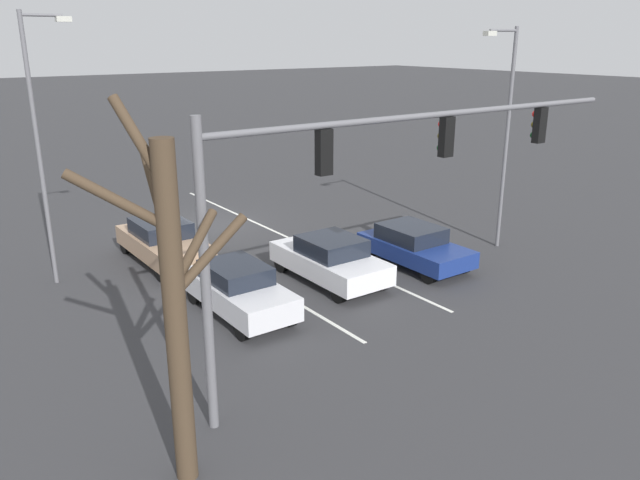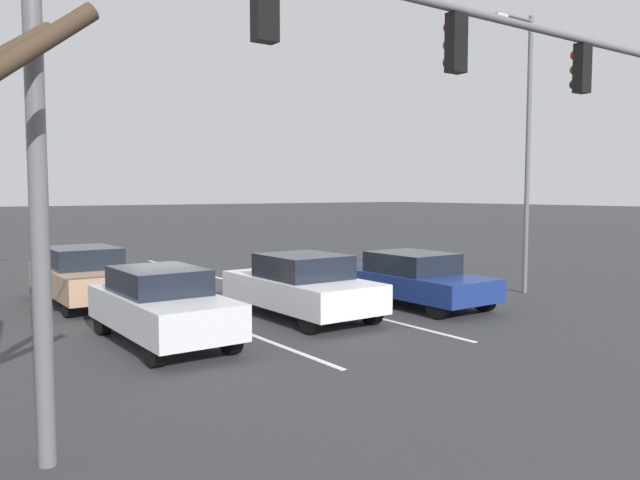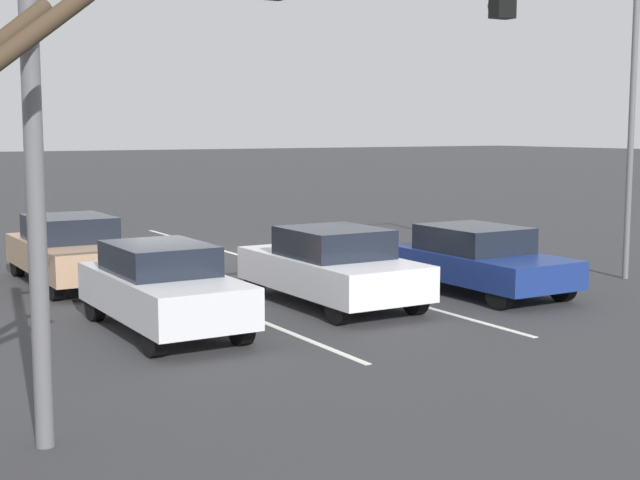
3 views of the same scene
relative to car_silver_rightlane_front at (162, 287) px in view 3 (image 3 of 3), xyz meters
name	(u,v)px [view 3 (image 3 of 3)]	position (x,y,z in m)	size (l,w,h in m)	color
ground_plane	(169,256)	(-3.45, -8.62, -0.77)	(240.00, 240.00, 0.00)	#333335
lane_stripe_left_divider	(276,265)	(-5.11, -5.52, -0.77)	(0.12, 18.20, 0.01)	silver
lane_stripe_center_divider	(151,277)	(-1.79, -5.52, -0.77)	(0.12, 18.20, 0.01)	silver
car_silver_rightlane_front	(162,287)	(0.00, 0.00, 0.00)	(1.72, 4.13, 1.50)	silver
car_white_midlane_front	(331,266)	(-3.68, -0.54, -0.01)	(1.94, 4.36, 1.52)	silver
car_navy_leftlane_front	(478,259)	(-6.99, -0.05, -0.05)	(1.92, 4.14, 1.40)	navy
car_tan_rightlane_second	(72,250)	(0.02, -5.51, -0.01)	(1.91, 4.59, 1.51)	tan
traffic_signal_gantry	(371,15)	(-1.13, 4.56, 4.07)	(12.49, 0.37, 6.34)	slate
street_lamp_left_shoulder	(628,76)	(-10.93, 0.31, 3.82)	(1.69, 0.24, 8.04)	slate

